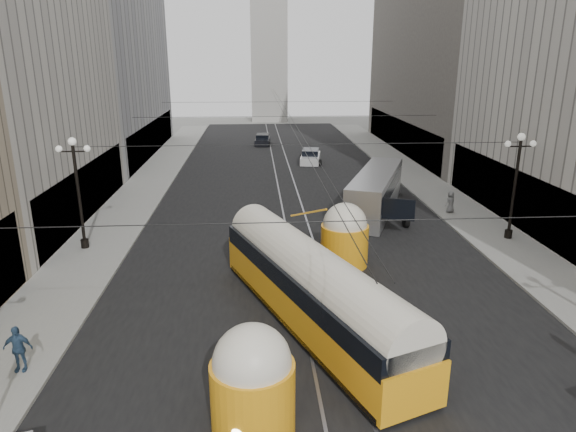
{
  "coord_description": "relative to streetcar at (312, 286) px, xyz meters",
  "views": [
    {
      "loc": [
        -2.72,
        -10.48,
        10.73
      ],
      "look_at": [
        -1.2,
        12.49,
        3.54
      ],
      "focal_mm": 32.0,
      "sensor_mm": 36.0,
      "label": 1
    }
  ],
  "objects": [
    {
      "name": "pedestrian_crossing_b",
      "position": [
        2.17,
        -5.83,
        -0.81
      ],
      "size": [
        0.81,
        0.96,
        1.78
      ],
      "primitive_type": "imported",
      "rotation": [
        0.0,
        0.0,
        -1.4
      ],
      "color": "#B7B3AB",
      "rests_on": "ground"
    },
    {
      "name": "rail_left",
      "position": [
        -0.27,
        23.88,
        -1.7
      ],
      "size": [
        0.12,
        85.0,
        0.04
      ],
      "primitive_type": "cube",
      "color": "gray",
      "rests_on": "ground"
    },
    {
      "name": "streetcar",
      "position": [
        0.0,
        0.0,
        0.0
      ],
      "size": [
        7.38,
        14.93,
        3.48
      ],
      "color": "#F8A115",
      "rests_on": "ground"
    },
    {
      "name": "sedan_white_far",
      "position": [
        3.6,
        33.68,
        -1.05
      ],
      "size": [
        2.59,
        4.81,
        1.44
      ],
      "color": "white",
      "rests_on": "ground"
    },
    {
      "name": "lamppost_right_mid",
      "position": [
        13.08,
        9.38,
        2.04
      ],
      "size": [
        1.86,
        0.44,
        6.37
      ],
      "color": "black",
      "rests_on": "sidewalk_right"
    },
    {
      "name": "pedestrian_sidewalk_left",
      "position": [
        -10.6,
        -2.86,
        -0.69
      ],
      "size": [
        1.01,
        0.58,
        1.71
      ],
      "primitive_type": "imported",
      "rotation": [
        0.0,
        0.0,
        0.01
      ],
      "color": "#2F4B68",
      "rests_on": "sidewalk_left"
    },
    {
      "name": "pedestrian_sidewalk_right",
      "position": [
        11.47,
        14.79,
        -0.78
      ],
      "size": [
        0.87,
        0.73,
        1.53
      ],
      "primitive_type": "imported",
      "rotation": [
        0.0,
        0.0,
        3.56
      ],
      "color": "slate",
      "rests_on": "sidewalk_right"
    },
    {
      "name": "city_bus",
      "position": [
        6.37,
        15.97,
        -0.12
      ],
      "size": [
        6.41,
        11.76,
        2.88
      ],
      "color": "gray",
      "rests_on": "ground"
    },
    {
      "name": "building_left_far",
      "position": [
        -19.52,
        39.38,
        12.61
      ],
      "size": [
        12.6,
        28.6,
        28.6
      ],
      "color": "#999999",
      "rests_on": "ground"
    },
    {
      "name": "sedan_dark_far",
      "position": [
        -1.17,
        45.67,
        -1.09
      ],
      "size": [
        2.1,
        4.37,
        1.34
      ],
      "color": "black",
      "rests_on": "ground"
    },
    {
      "name": "road",
      "position": [
        0.48,
        23.88,
        -1.7
      ],
      "size": [
        20.0,
        85.0,
        0.02
      ],
      "primitive_type": "cube",
      "color": "black",
      "rests_on": "ground"
    },
    {
      "name": "catenary",
      "position": [
        0.6,
        22.87,
        4.18
      ],
      "size": [
        25.0,
        72.0,
        0.23
      ],
      "color": "black",
      "rests_on": "ground"
    },
    {
      "name": "rail_right",
      "position": [
        1.23,
        23.88,
        -1.7
      ],
      "size": [
        0.12,
        85.0,
        0.04
      ],
      "primitive_type": "cube",
      "color": "gray",
      "rests_on": "ground"
    },
    {
      "name": "sidewalk_right",
      "position": [
        12.48,
        27.38,
        -1.62
      ],
      "size": [
        4.0,
        72.0,
        0.15
      ],
      "primitive_type": "cube",
      "color": "gray",
      "rests_on": "ground"
    },
    {
      "name": "lamppost_left_mid",
      "position": [
        -12.12,
        9.38,
        2.04
      ],
      "size": [
        1.86,
        0.44,
        6.37
      ],
      "color": "black",
      "rests_on": "sidewalk_left"
    },
    {
      "name": "sidewalk_left",
      "position": [
        -11.52,
        27.38,
        -1.62
      ],
      "size": [
        4.0,
        72.0,
        0.15
      ],
      "primitive_type": "cube",
      "color": "gray",
      "rests_on": "ground"
    },
    {
      "name": "building_right_far",
      "position": [
        20.47,
        39.38,
        14.61
      ],
      "size": [
        12.6,
        32.6,
        32.6
      ],
      "color": "#514C47",
      "rests_on": "ground"
    },
    {
      "name": "distant_tower",
      "position": [
        0.48,
        71.38,
        13.27
      ],
      "size": [
        6.0,
        6.0,
        31.36
      ],
      "color": "#B2AFA8",
      "rests_on": "ground"
    }
  ]
}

